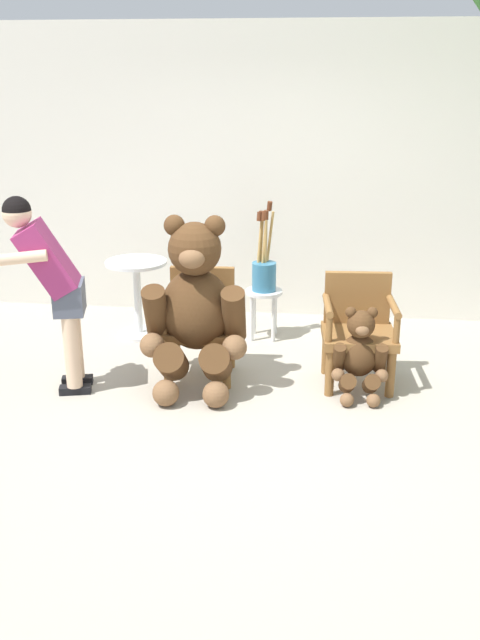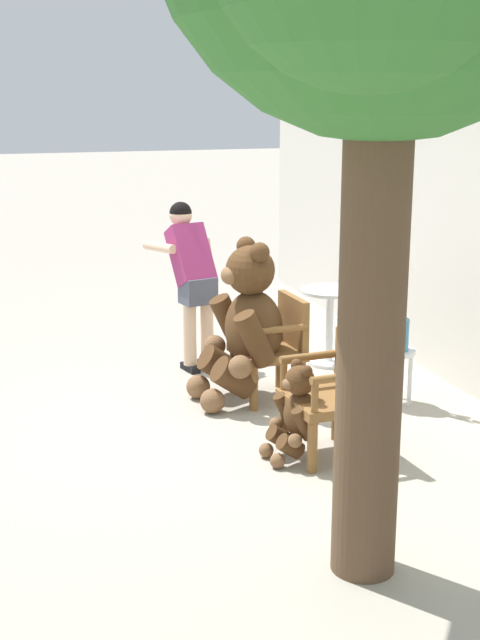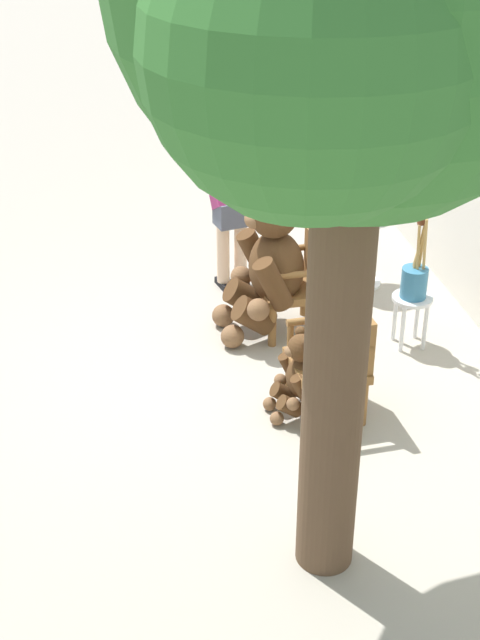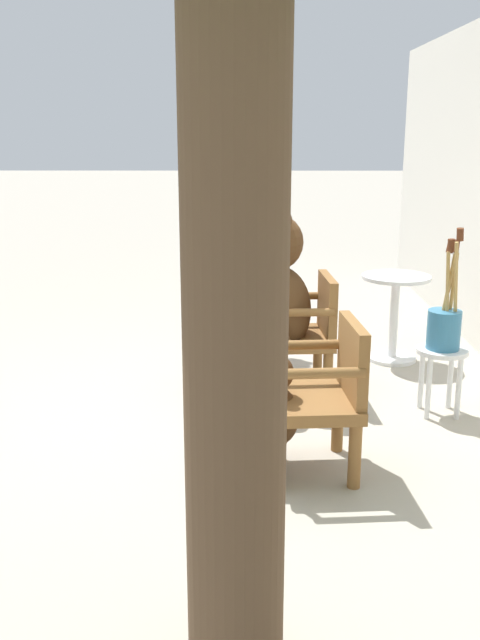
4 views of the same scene
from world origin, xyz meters
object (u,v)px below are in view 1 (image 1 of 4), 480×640
at_px(wooden_chair_left, 201,320).
at_px(brush_bucket, 264,270).
at_px(wooden_chair_right, 358,327).
at_px(person_visitor, 51,278).
at_px(teddy_bear_small, 360,354).
at_px(round_side_table, 137,290).
at_px(white_stool, 264,301).
at_px(teddy_bear_large, 195,307).

distance_m(wooden_chair_left, brush_bucket, 1.01).
height_order(wooden_chair_right, person_visitor, person_visitor).
bearing_deg(brush_bucket, teddy_bear_small, -54.64).
xyz_separation_m(teddy_bear_small, person_visitor, (-2.30, -0.16, 0.56)).
bearing_deg(teddy_bear_small, round_side_table, 151.37).
xyz_separation_m(wooden_chair_left, white_stool, (0.43, 0.89, -0.11)).
distance_m(wooden_chair_right, round_side_table, 2.15).
bearing_deg(teddy_bear_small, white_stool, 125.41).
distance_m(wooden_chair_right, teddy_bear_large, 1.29).
relative_size(teddy_bear_small, round_side_table, 0.98).
distance_m(wooden_chair_left, teddy_bear_small, 1.30).
bearing_deg(wooden_chair_left, teddy_bear_large, -88.36).
relative_size(teddy_bear_large, white_stool, 2.94).
bearing_deg(brush_bucket, wooden_chair_right, -47.27).
relative_size(wooden_chair_right, teddy_bear_small, 1.21).
distance_m(wooden_chair_right, person_visitor, 2.38).
height_order(person_visitor, white_stool, person_visitor).
distance_m(person_visitor, white_stool, 2.06).
distance_m(teddy_bear_small, round_side_table, 2.28).
distance_m(teddy_bear_small, white_stool, 1.43).
bearing_deg(teddy_bear_small, person_visitor, -176.05).
distance_m(wooden_chair_left, white_stool, 0.99).
height_order(wooden_chair_right, white_stool, wooden_chair_right).
xyz_separation_m(teddy_bear_large, person_visitor, (-1.05, -0.18, 0.24)).
distance_m(teddy_bear_large, white_stool, 1.26).
bearing_deg(white_stool, round_side_table, -176.10).
xyz_separation_m(person_visitor, white_stool, (1.47, 1.33, -0.55)).
relative_size(brush_bucket, round_side_table, 1.12).
bearing_deg(teddy_bear_small, wooden_chair_left, 167.49).
xyz_separation_m(brush_bucket, round_side_table, (-1.16, -0.08, -0.20)).
bearing_deg(person_visitor, round_side_table, 76.24).
height_order(brush_bucket, round_side_table, brush_bucket).
height_order(wooden_chair_left, person_visitor, person_visitor).
distance_m(person_visitor, brush_bucket, 2.00).
xyz_separation_m(wooden_chair_left, teddy_bear_large, (0.01, -0.25, 0.20)).
bearing_deg(brush_bucket, round_side_table, -175.90).
relative_size(wooden_chair_left, wooden_chair_right, 1.00).
bearing_deg(teddy_bear_large, round_side_table, 124.92).
relative_size(person_visitor, round_side_table, 2.11).
height_order(teddy_bear_large, round_side_table, teddy_bear_large).
height_order(wooden_chair_left, round_side_table, wooden_chair_left).
relative_size(wooden_chair_right, brush_bucket, 1.06).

